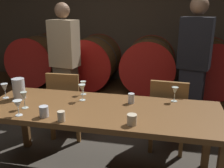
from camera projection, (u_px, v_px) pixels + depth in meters
back_wall at (126, 25)px, 4.49m from camera, size 6.36×0.24×2.63m
barrel_shelf at (119, 96)px, 4.31m from camera, size 5.73×0.90×0.35m
wine_barrel_far_left at (41, 59)px, 4.43m from camera, size 0.82×0.91×0.82m
wine_barrel_center_left at (93, 61)px, 4.23m from camera, size 0.82×0.91×0.82m
wine_barrel_center_right at (149, 64)px, 4.04m from camera, size 0.82×0.91×0.82m
wine_barrel_far_right at (211, 67)px, 3.85m from camera, size 0.82×0.91×0.82m
dining_table at (101, 115)px, 2.38m from camera, size 2.22×0.81×0.73m
chair_left at (67, 102)px, 3.17m from camera, size 0.41×0.41×0.88m
chair_right at (168, 112)px, 2.87m from camera, size 0.43×0.43×0.88m
guest_left at (65, 63)px, 3.58m from camera, size 0.42×0.30×1.69m
guest_right at (193, 66)px, 3.21m from camera, size 0.43×0.34×1.76m
pitcher at (19, 88)px, 2.57m from camera, size 0.12×0.12×0.21m
wine_glass_far_left at (5, 88)px, 2.57m from camera, size 0.07×0.07×0.15m
wine_glass_left at (24, 97)px, 2.32m from camera, size 0.06×0.06×0.16m
wine_glass_center_left at (18, 105)px, 2.16m from camera, size 0.08×0.08×0.14m
wine_glass_center_right at (83, 85)px, 2.68m from camera, size 0.06×0.06×0.15m
wine_glass_right at (82, 89)px, 2.51m from camera, size 0.07×0.07×0.17m
wine_glass_far_right at (175, 91)px, 2.48m from camera, size 0.07×0.07×0.15m
cup_far_left at (44, 111)px, 2.15m from camera, size 0.08×0.08×0.10m
cup_center_left at (61, 116)px, 2.07m from camera, size 0.06×0.06×0.09m
cup_center_right at (131, 98)px, 2.45m from camera, size 0.06×0.06×0.10m
cup_far_right at (132, 120)px, 2.01m from camera, size 0.08×0.08×0.09m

